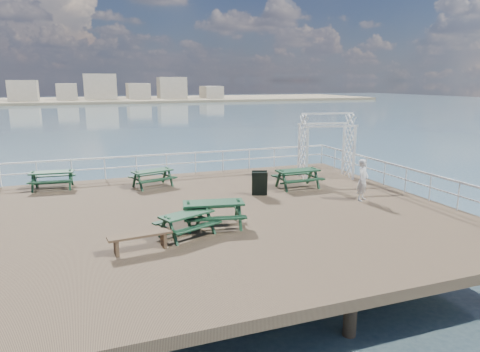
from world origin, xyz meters
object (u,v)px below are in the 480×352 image
picnic_table_c (298,175)px  trellis_arbor (326,149)px  picnic_table_d (214,209)px  picnic_table_e (187,219)px  picnic_table_b (153,175)px  person (363,180)px  flat_bench_near (140,238)px  picnic_table_a (52,176)px

picnic_table_c → trellis_arbor: trellis_arbor is taller
picnic_table_d → trellis_arbor: bearing=45.7°
picnic_table_e → picnic_table_b: bearing=67.7°
picnic_table_b → person: (7.42, -5.08, 0.28)m
picnic_table_c → picnic_table_d: (-4.96, -3.69, 0.01)m
picnic_table_e → flat_bench_near: picnic_table_e is taller
trellis_arbor → person: bearing=-89.9°
picnic_table_e → trellis_arbor: 9.91m
picnic_table_b → flat_bench_near: bearing=-117.9°
picnic_table_b → person: person is taller
picnic_table_b → flat_bench_near: (-1.47, -7.32, -0.17)m
picnic_table_b → trellis_arbor: 8.30m
picnic_table_a → picnic_table_e: (4.20, -7.71, -0.04)m
picnic_table_b → trellis_arbor: trellis_arbor is taller
picnic_table_e → trellis_arbor: size_ratio=0.65×
picnic_table_c → trellis_arbor: bearing=30.9°
picnic_table_d → flat_bench_near: size_ratio=1.22×
person → flat_bench_near: bearing=162.5°
picnic_table_c → picnic_table_d: size_ratio=0.87×
picnic_table_b → picnic_table_e: size_ratio=1.01×
picnic_table_b → person: size_ratio=1.26×
flat_bench_near → person: (8.89, 2.25, 0.44)m
picnic_table_a → picnic_table_b: size_ratio=0.92×
trellis_arbor → picnic_table_a: bearing=-179.1°
picnic_table_a → picnic_table_c: picnic_table_c is taller
picnic_table_a → trellis_arbor: (12.36, -2.15, 0.84)m
flat_bench_near → trellis_arbor: 11.57m
trellis_arbor → picnic_table_e: bearing=-134.9°
picnic_table_c → person: bearing=-62.4°
picnic_table_a → person: bearing=-22.9°
picnic_table_b → picnic_table_d: bearing=-97.1°
picnic_table_d → flat_bench_near: (-2.49, -1.25, -0.22)m
person → picnic_table_b: bearing=113.9°
picnic_table_c → picnic_table_e: picnic_table_c is taller
picnic_table_a → picnic_table_b: picnic_table_a is taller
picnic_table_d → person: size_ratio=1.33×
picnic_table_e → flat_bench_near: (-1.50, -0.74, -0.14)m
picnic_table_e → flat_bench_near: bearing=-176.3°
picnic_table_a → picnic_table_e: 8.78m
picnic_table_b → picnic_table_e: bearing=-106.4°
picnic_table_c → person: person is taller
picnic_table_e → person: person is taller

